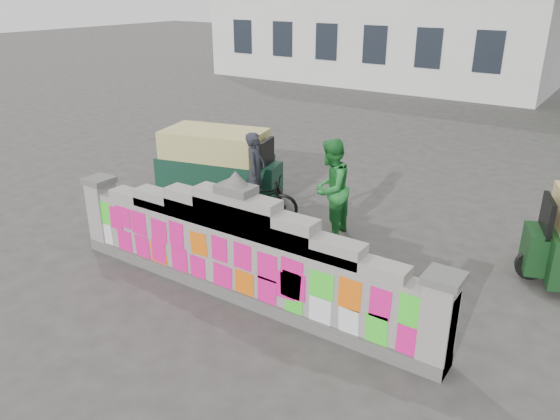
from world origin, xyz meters
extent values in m
plane|color=#383533|center=(0.00, 0.00, 0.00)|extent=(100.00, 100.00, 0.00)
cube|color=#4C4C49|center=(0.00, 0.00, 0.10)|extent=(6.40, 0.42, 0.20)
cube|color=gray|center=(0.00, 0.00, 0.60)|extent=(6.40, 0.32, 1.00)
cube|color=gray|center=(0.00, 0.00, 1.17)|extent=(5.20, 0.32, 0.14)
cube|color=gray|center=(0.00, 0.00, 1.24)|extent=(4.00, 0.32, 0.28)
cube|color=gray|center=(0.00, 0.00, 1.32)|extent=(2.60, 0.32, 0.44)
cube|color=gray|center=(0.00, 0.00, 1.39)|extent=(1.40, 0.32, 0.58)
cube|color=#4C4C49|center=(0.00, 0.00, 1.74)|extent=(0.55, 0.36, 0.12)
cone|color=#4C4C49|center=(0.00, 0.00, 1.90)|extent=(0.36, 0.36, 0.22)
cube|color=gray|center=(-3.02, 0.00, 0.62)|extent=(0.36, 0.40, 1.24)
cube|color=#4C4C49|center=(-3.02, 0.00, 1.28)|extent=(0.44, 0.44, 0.10)
cube|color=gray|center=(3.02, 0.00, 0.62)|extent=(0.36, 0.40, 1.24)
cube|color=#4C4C49|center=(3.02, 0.00, 1.28)|extent=(0.44, 0.44, 0.10)
imported|color=black|center=(-1.57, 2.56, 0.45)|extent=(1.83, 1.18, 0.91)
imported|color=#22232A|center=(-1.57, 2.56, 0.77)|extent=(0.54, 0.65, 1.54)
imported|color=#227F30|center=(0.04, 2.69, 0.93)|extent=(0.78, 0.96, 1.87)
cube|color=#103224|center=(-3.06, 3.10, 0.54)|extent=(2.57, 1.77, 0.78)
cube|color=tan|center=(-3.06, 3.10, 1.22)|extent=(2.37, 1.68, 0.58)
cube|color=#103224|center=(-1.88, 3.38, 0.54)|extent=(0.63, 0.78, 0.68)
cube|color=black|center=(-1.88, 3.38, 1.12)|extent=(0.23, 0.68, 0.58)
cylinder|color=black|center=(-1.78, 3.40, 0.24)|extent=(0.50, 0.23, 0.49)
cylinder|color=black|center=(-3.79, 2.37, 0.24)|extent=(0.50, 0.23, 0.49)
cylinder|color=black|center=(-4.04, 3.42, 0.24)|extent=(0.50, 0.23, 0.49)
cube|color=#113315|center=(3.61, 3.09, 0.53)|extent=(0.68, 0.80, 0.68)
cube|color=black|center=(3.61, 3.09, 1.11)|extent=(0.30, 0.66, 0.58)
cylinder|color=black|center=(3.52, 3.06, 0.24)|extent=(0.49, 0.27, 0.48)
camera|label=1|loc=(4.53, -5.59, 4.39)|focal=35.00mm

